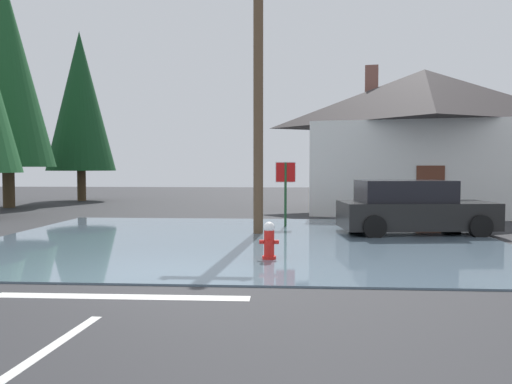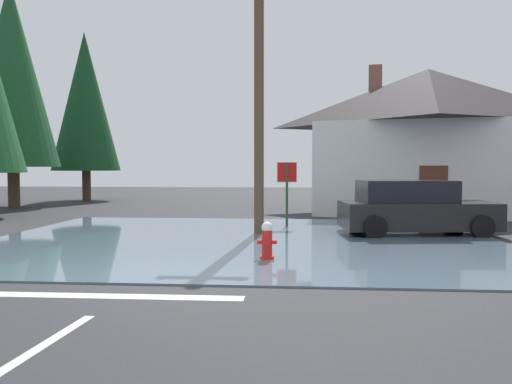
% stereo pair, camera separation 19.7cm
% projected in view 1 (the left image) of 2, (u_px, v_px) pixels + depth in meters
% --- Properties ---
extents(ground_plane, '(80.00, 80.00, 0.10)m').
position_uv_depth(ground_plane, '(162.00, 278.00, 9.16)').
color(ground_plane, '#2D2D30').
extents(flood_puddle, '(13.38, 10.61, 0.04)m').
position_uv_depth(flood_puddle, '(243.00, 240.00, 13.56)').
color(flood_puddle, slate).
rests_on(flood_puddle, ground).
extents(lane_stop_bar, '(3.87, 0.33, 0.01)m').
position_uv_depth(lane_stop_bar, '(121.00, 297.00, 7.63)').
color(lane_stop_bar, silver).
rests_on(lane_stop_bar, ground).
extents(lane_center_stripe, '(0.34, 3.34, 0.01)m').
position_uv_depth(lane_center_stripe, '(22.00, 367.00, 4.96)').
color(lane_center_stripe, silver).
rests_on(lane_center_stripe, ground).
extents(fire_hydrant, '(0.41, 0.35, 0.81)m').
position_uv_depth(fire_hydrant, '(269.00, 242.00, 10.58)').
color(fire_hydrant, red).
rests_on(fire_hydrant, ground).
extents(utility_pole, '(1.60, 0.28, 7.55)m').
position_uv_depth(utility_pole, '(258.00, 97.00, 14.55)').
color(utility_pole, brown).
rests_on(utility_pole, ground).
extents(stop_sign_far, '(0.65, 0.14, 2.11)m').
position_uv_depth(stop_sign_far, '(285.00, 181.00, 16.42)').
color(stop_sign_far, '#1E4C28').
rests_on(stop_sign_far, ground).
extents(house, '(10.88, 9.05, 6.65)m').
position_uv_depth(house, '(423.00, 138.00, 22.20)').
color(house, silver).
rests_on(house, ground).
extents(parked_car, '(4.47, 2.44, 1.56)m').
position_uv_depth(parked_car, '(412.00, 208.00, 14.78)').
color(parked_car, black).
rests_on(parked_car, ground).
extents(pine_tree_tall_left, '(4.35, 4.35, 10.87)m').
position_uv_depth(pine_tree_tall_left, '(6.00, 73.00, 24.22)').
color(pine_tree_tall_left, '#4C3823').
rests_on(pine_tree_tall_left, ground).
extents(pine_tree_short_left, '(3.87, 3.87, 9.68)m').
position_uv_depth(pine_tree_short_left, '(80.00, 102.00, 29.18)').
color(pine_tree_short_left, '#4C3823').
rests_on(pine_tree_short_left, ground).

